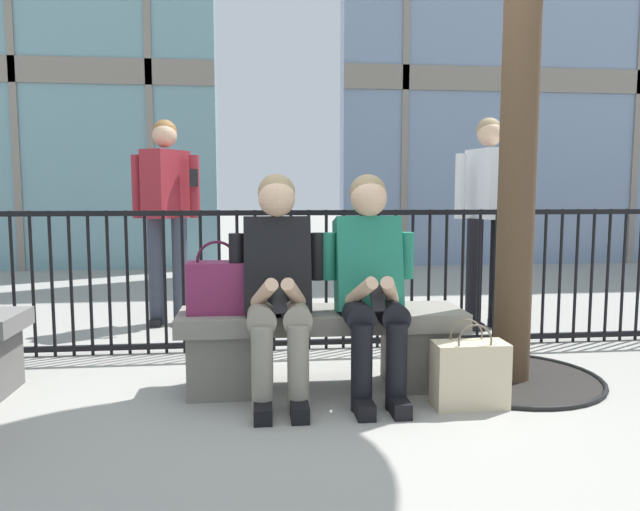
% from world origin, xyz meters
% --- Properties ---
extents(ground_plane, '(60.00, 60.00, 0.00)m').
position_xyz_m(ground_plane, '(0.00, 0.00, 0.00)').
color(ground_plane, '#9E9B93').
extents(stone_bench, '(1.60, 0.44, 0.45)m').
position_xyz_m(stone_bench, '(0.00, 0.00, 0.27)').
color(stone_bench, gray).
rests_on(stone_bench, ground).
extents(seated_person_with_phone, '(0.52, 0.66, 1.21)m').
position_xyz_m(seated_person_with_phone, '(-0.25, -0.13, 0.65)').
color(seated_person_with_phone, gray).
rests_on(seated_person_with_phone, ground).
extents(seated_person_companion, '(0.52, 0.66, 1.21)m').
position_xyz_m(seated_person_companion, '(0.25, -0.13, 0.65)').
color(seated_person_companion, black).
rests_on(seated_person_companion, ground).
extents(handbag_on_bench, '(0.32, 0.19, 0.40)m').
position_xyz_m(handbag_on_bench, '(-0.58, -0.01, 0.60)').
color(handbag_on_bench, '#7A234C').
rests_on(handbag_on_bench, stone_bench).
extents(shopping_bag, '(0.38, 0.18, 0.45)m').
position_xyz_m(shopping_bag, '(0.73, -0.38, 0.18)').
color(shopping_bag, beige).
rests_on(shopping_bag, ground).
extents(bystander_at_railing, '(0.55, 0.42, 1.71)m').
position_xyz_m(bystander_at_railing, '(1.51, 1.38, 1.00)').
color(bystander_at_railing, black).
rests_on(bystander_at_railing, ground).
extents(bystander_further_back, '(0.55, 0.44, 1.71)m').
position_xyz_m(bystander_further_back, '(-1.11, 1.80, 1.00)').
color(bystander_further_back, '#383D4C').
rests_on(bystander_further_back, ground).
extents(plaza_railing, '(8.71, 0.04, 0.99)m').
position_xyz_m(plaza_railing, '(0.00, 0.84, 0.50)').
color(plaza_railing, black).
rests_on(plaza_railing, ground).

